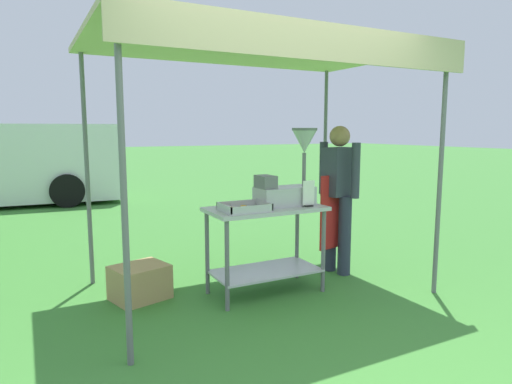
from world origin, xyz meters
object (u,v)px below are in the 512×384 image
(menu_sign, at_px, (309,196))
(donut_cart, at_px, (266,232))
(stall_canopy, at_px, (261,54))
(vendor, at_px, (338,192))
(donut_tray, at_px, (244,209))
(donut_fryer, at_px, (289,178))
(supply_crate, at_px, (140,282))

(menu_sign, bearing_deg, donut_cart, 156.15)
(stall_canopy, relative_size, vendor, 1.93)
(stall_canopy, height_order, vendor, stall_canopy)
(donut_tray, xyz_separation_m, menu_sign, (0.64, -0.08, 0.09))
(donut_fryer, bearing_deg, vendor, 13.97)
(donut_cart, bearing_deg, stall_canopy, 90.00)
(donut_tray, xyz_separation_m, vendor, (1.27, 0.27, 0.04))
(stall_canopy, height_order, donut_cart, stall_canopy)
(donut_fryer, xyz_separation_m, supply_crate, (-1.38, 0.39, -0.94))
(donut_tray, bearing_deg, menu_sign, -7.26)
(donut_fryer, xyz_separation_m, vendor, (0.74, 0.18, -0.20))
(donut_cart, height_order, donut_tray, donut_tray)
(menu_sign, height_order, supply_crate, menu_sign)
(donut_cart, distance_m, supply_crate, 1.27)
(vendor, bearing_deg, donut_tray, -167.91)
(menu_sign, bearing_deg, donut_fryer, 123.96)
(donut_fryer, bearing_deg, stall_canopy, 159.95)
(donut_cart, height_order, menu_sign, menu_sign)
(supply_crate, bearing_deg, donut_tray, -29.57)
(stall_canopy, distance_m, donut_fryer, 1.19)
(donut_cart, bearing_deg, donut_fryer, 0.95)
(vendor, distance_m, supply_crate, 2.25)
(donut_tray, bearing_deg, vendor, 12.09)
(menu_sign, distance_m, supply_crate, 1.78)
(donut_fryer, relative_size, menu_sign, 2.98)
(donut_tray, relative_size, vendor, 0.26)
(vendor, bearing_deg, stall_canopy, -174.88)
(donut_tray, bearing_deg, donut_fryer, 9.40)
(stall_canopy, relative_size, donut_tray, 7.55)
(donut_tray, height_order, menu_sign, menu_sign)
(stall_canopy, distance_m, donut_cart, 1.67)
(donut_cart, distance_m, donut_tray, 0.39)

